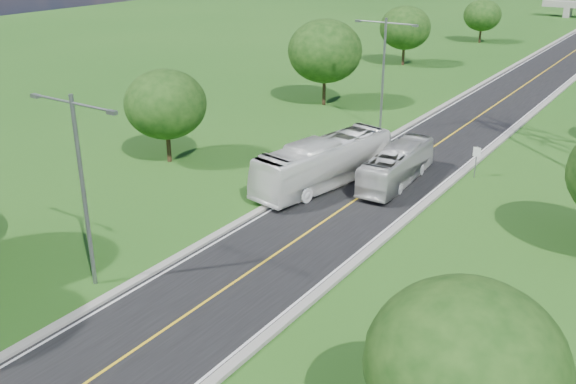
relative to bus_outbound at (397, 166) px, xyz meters
name	(u,v)px	position (x,y,z in m)	size (l,w,h in m)	color
ground	(496,105)	(-0.94, 26.45, -1.38)	(260.00, 260.00, 0.00)	#205317
road	(513,93)	(-0.94, 32.45, -1.35)	(8.00, 150.00, 0.06)	black
curb_left	(475,88)	(-5.19, 32.45, -1.27)	(0.50, 150.00, 0.22)	gray
curb_right	(552,98)	(3.31, 32.45, -1.27)	(0.50, 150.00, 0.22)	gray
speed_limit_sign	(476,157)	(4.26, 4.43, 0.22)	(0.55, 0.09, 2.40)	slate
streetlight_near_left	(81,176)	(-6.94, -21.55, 4.56)	(5.90, 0.25, 10.00)	slate
streetlight_mid_left	(384,65)	(-6.94, 11.45, 4.56)	(5.90, 0.25, 10.00)	slate
tree_lb	(166,104)	(-16.94, -5.55, 3.26)	(6.30, 6.30, 7.33)	black
tree_lc	(325,51)	(-15.94, 16.45, 4.19)	(7.56, 7.56, 8.79)	black
tree_ld	(405,28)	(-17.94, 40.45, 3.57)	(6.72, 6.72, 7.82)	black
tree_le	(482,15)	(-15.44, 64.45, 2.95)	(5.88, 5.88, 6.84)	black
tree_ra	(465,365)	(13.06, -23.55, 3.26)	(6.30, 6.30, 7.33)	black
bus_outbound	(397,166)	(0.00, 0.00, 0.00)	(2.22, 9.50, 2.65)	silver
bus_inbound	(324,163)	(-4.14, -3.22, 0.38)	(2.87, 12.26, 3.42)	white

